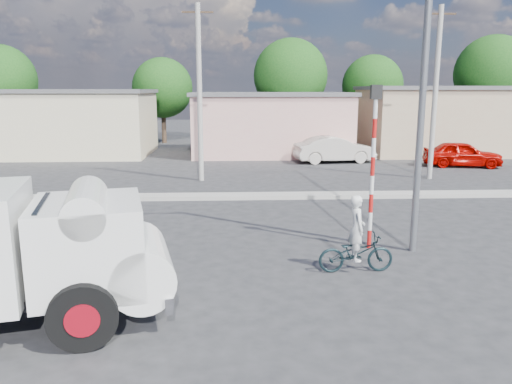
{
  "coord_description": "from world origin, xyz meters",
  "views": [
    {
      "loc": [
        -0.48,
        -11.37,
        4.25
      ],
      "look_at": [
        0.18,
        2.89,
        1.3
      ],
      "focal_mm": 35.0,
      "sensor_mm": 36.0,
      "label": 1
    }
  ],
  "objects_px": {
    "bicycle": "(356,253)",
    "cyclist": "(356,240)",
    "traffic_pole": "(373,153)",
    "car_red": "(462,154)",
    "streetlight": "(419,60)",
    "car_cream": "(335,149)"
  },
  "relations": [
    {
      "from": "streetlight",
      "to": "car_red",
      "type": "bearing_deg",
      "value": 60.66
    },
    {
      "from": "bicycle",
      "to": "car_red",
      "type": "height_order",
      "value": "car_red"
    },
    {
      "from": "bicycle",
      "to": "car_cream",
      "type": "bearing_deg",
      "value": -11.51
    },
    {
      "from": "bicycle",
      "to": "cyclist",
      "type": "bearing_deg",
      "value": -0.0
    },
    {
      "from": "streetlight",
      "to": "cyclist",
      "type": "bearing_deg",
      "value": -139.84
    },
    {
      "from": "cyclist",
      "to": "traffic_pole",
      "type": "xyz_separation_m",
      "value": [
        0.81,
        1.78,
        1.82
      ]
    },
    {
      "from": "cyclist",
      "to": "streetlight",
      "type": "xyz_separation_m",
      "value": [
        1.75,
        1.48,
        4.18
      ]
    },
    {
      "from": "cyclist",
      "to": "car_red",
      "type": "bearing_deg",
      "value": -33.48
    },
    {
      "from": "traffic_pole",
      "to": "streetlight",
      "type": "relative_size",
      "value": 0.48
    },
    {
      "from": "streetlight",
      "to": "traffic_pole",
      "type": "bearing_deg",
      "value": 162.27
    },
    {
      "from": "car_red",
      "to": "streetlight",
      "type": "bearing_deg",
      "value": 162.86
    },
    {
      "from": "cyclist",
      "to": "car_red",
      "type": "height_order",
      "value": "cyclist"
    },
    {
      "from": "bicycle",
      "to": "car_red",
      "type": "distance_m",
      "value": 18.73
    },
    {
      "from": "cyclist",
      "to": "car_cream",
      "type": "distance_m",
      "value": 18.14
    },
    {
      "from": "streetlight",
      "to": "car_cream",
      "type": "bearing_deg",
      "value": 85.32
    },
    {
      "from": "traffic_pole",
      "to": "car_red",
      "type": "bearing_deg",
      "value": 57.37
    },
    {
      "from": "car_cream",
      "to": "streetlight",
      "type": "bearing_deg",
      "value": 167.73
    },
    {
      "from": "car_cream",
      "to": "car_red",
      "type": "distance_m",
      "value": 7.05
    },
    {
      "from": "bicycle",
      "to": "streetlight",
      "type": "height_order",
      "value": "streetlight"
    },
    {
      "from": "car_cream",
      "to": "streetlight",
      "type": "relative_size",
      "value": 0.52
    },
    {
      "from": "cyclist",
      "to": "traffic_pole",
      "type": "height_order",
      "value": "traffic_pole"
    },
    {
      "from": "bicycle",
      "to": "cyclist",
      "type": "xyz_separation_m",
      "value": [
        0.0,
        0.0,
        0.31
      ]
    }
  ]
}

